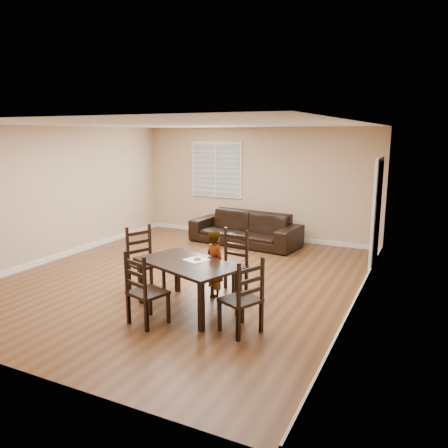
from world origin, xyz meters
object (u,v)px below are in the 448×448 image
Objects in this scene: chair_near at (234,264)px; chair_right at (247,301)px; donut at (197,258)px; sofa at (245,229)px; dining_table at (188,268)px; child at (215,265)px; chair_left at (142,261)px; chair_far at (140,293)px.

chair_near reaches higher than chair_right.
donut is 3.88m from sofa.
donut is at bearing -98.04° from chair_near.
child reaches higher than dining_table.
chair_left reaches higher than chair_near.
chair_near is 1.03× the size of chair_right.
chair_right is (1.38, 0.37, -0.00)m from chair_far.
dining_table is 0.21m from donut.
chair_left is at bearing 168.25° from donut.
dining_table is at bearing -86.93° from chair_left.
donut is (0.35, 0.94, 0.28)m from chair_far.
child is (-0.12, -0.42, 0.08)m from chair_near.
donut reaches higher than sofa.
chair_left is 0.97× the size of child.
child reaches higher than chair_right.
child is 0.43× the size of sofa.
sofa is at bearing -131.52° from chair_right.
chair_left reaches higher than chair_far.
chair_right is 1.31m from child.
dining_table is 1.71× the size of chair_far.
sofa is at bearing -67.33° from chair_far.
chair_near is 3.17m from sofa.
chair_left is 1.05× the size of chair_right.
dining_table is 15.97× the size of donut.
dining_table is 4.01m from sofa.
chair_near is 1.02× the size of chair_far.
donut is at bearing -93.64° from chair_far.
child is at bearing -61.70° from chair_left.
chair_right is 4.72m from sofa.
chair_far is at bearing -100.13° from chair_near.
dining_table is 1.62× the size of chair_left.
chair_near is at bearing 73.51° from donut.
chair_near is 1.81m from chair_far.
dining_table is 1.67× the size of chair_near.
chair_near is 0.86m from donut.
child is at bearing -110.22° from chair_right.
chair_left is at bearing 179.62° from dining_table.
chair_right reaches higher than donut.
chair_left reaches higher than chair_right.
sofa is (-1.07, 2.99, -0.10)m from chair_near.
chair_near reaches higher than sofa.
chair_far reaches higher than chair_right.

